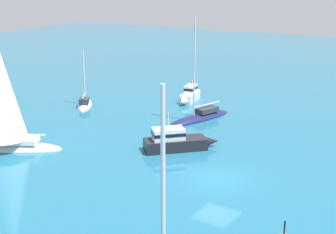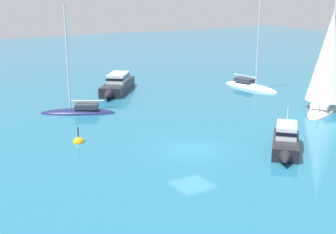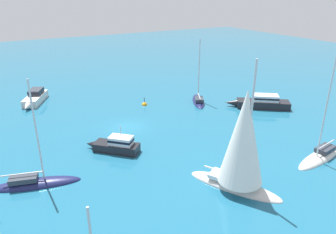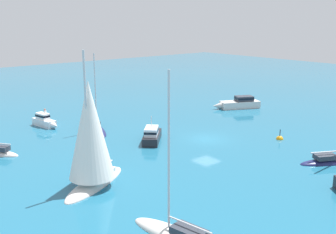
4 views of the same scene
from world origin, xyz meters
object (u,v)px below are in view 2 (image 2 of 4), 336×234
cabin_cruiser (286,141)px  sailboat_1 (79,111)px  sloop (250,87)px  launch (117,85)px  sailboat (329,64)px  channel_buoy (79,142)px

cabin_cruiser → sailboat_1: bearing=-107.3°
sloop → launch: sloop is taller
cabin_cruiser → sloop: bearing=-168.8°
sailboat → launch: sailboat is taller
launch → channel_buoy: (-13.46, 8.75, -0.74)m
sailboat_1 → channel_buoy: 7.82m
sloop → cabin_cruiser: size_ratio=2.18×
sailboat → cabin_cruiser: bearing=-177.9°
sloop → cabin_cruiser: sloop is taller
sloop → cabin_cruiser: (-16.60, 10.89, 0.55)m
sailboat → sloop: bearing=61.3°
sloop → sailboat_1: bearing=-97.1°
sailboat → cabin_cruiser: (-6.40, 10.85, -3.23)m
sailboat_1 → launch: bearing=-107.2°
sailboat → channel_buoy: 22.30m
launch → sailboat_1: bearing=-8.3°
sloop → sailboat: 10.88m
sloop → launch: size_ratio=1.36×
launch → sailboat_1: 8.70m
sailboat_1 → channel_buoy: bearing=99.4°
sailboat → channel_buoy: bearing=146.4°
sailboat_1 → channel_buoy: sailboat_1 is taller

